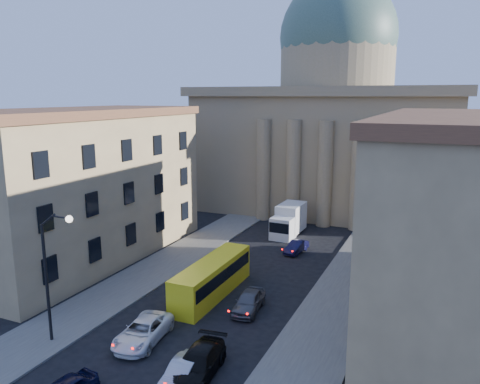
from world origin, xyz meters
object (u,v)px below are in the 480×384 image
object	(u,v)px
car_right_near	(182,372)
box_truck	(289,221)
street_lamp	(52,267)
city_bus	(212,277)

from	to	relation	value
car_right_near	box_truck	xyz separation A→B (m)	(-3.49, 29.92, 0.99)
street_lamp	box_truck	world-z (taller)	street_lamp
city_bus	box_truck	distance (m)	18.69
box_truck	city_bus	bearing A→B (deg)	-89.86
car_right_near	street_lamp	bearing A→B (deg)	173.28
street_lamp	car_right_near	distance (m)	10.73
street_lamp	box_truck	xyz separation A→B (m)	(6.17, 29.52, -3.65)
car_right_near	city_bus	world-z (taller)	city_bus
box_truck	street_lamp	bearing A→B (deg)	-100.50
street_lamp	box_truck	size ratio (longest dim) A/B	1.39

